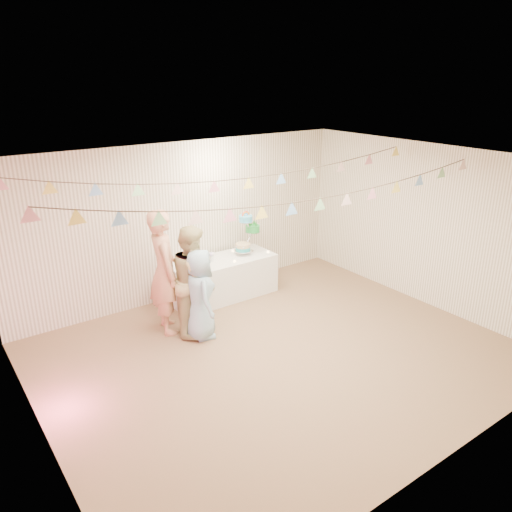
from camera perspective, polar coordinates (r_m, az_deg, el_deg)
floor at (r=6.93m, az=2.58°, el=-11.19°), size 6.00×6.00×0.00m
ceiling at (r=5.99m, az=2.97°, el=10.51°), size 6.00×6.00×0.00m
back_wall at (r=8.34m, az=-7.99°, el=3.98°), size 6.00×6.00×0.00m
front_wall at (r=4.85m, az=21.72°, el=-9.87°), size 6.00×6.00×0.00m
left_wall at (r=5.21m, az=-24.40°, el=-8.12°), size 5.00×5.00×0.00m
right_wall at (r=8.45m, az=18.94°, el=3.28°), size 5.00×5.00×0.00m
table at (r=8.46m, az=-3.81°, el=-2.53°), size 1.81×0.72×0.68m
cake_stand at (r=8.52m, az=-0.97°, el=3.11°), size 0.62×0.36×0.69m
cake_bottom at (r=8.48m, az=-1.56°, el=1.16°), size 0.31×0.31×0.15m
cake_middle at (r=8.69m, az=-0.34°, el=3.52°), size 0.27×0.27×0.22m
cake_top_tier at (r=8.39m, az=-1.20°, el=4.81°), size 0.25×0.25×0.19m
platter at (r=8.05m, az=-6.49°, el=-0.63°), size 0.35×0.35×0.02m
posy at (r=8.24m, az=-5.12°, el=0.41°), size 0.13×0.13×0.15m
person_adult_a at (r=7.27m, az=-10.41°, el=-1.77°), size 0.59×0.76×1.85m
person_adult_b at (r=7.22m, az=-7.10°, el=-2.74°), size 0.95×1.00×1.62m
person_child at (r=7.10m, az=-6.41°, el=-4.38°), size 0.57×0.73×1.33m
bunting_back at (r=6.92m, az=-2.84°, el=9.73°), size 5.60×1.10×0.40m
bunting_front at (r=5.90m, az=4.14°, el=7.55°), size 5.60×0.90×0.36m
tealight_0 at (r=7.84m, az=-8.24°, el=-1.80°), size 0.04×0.04×0.03m
tealight_1 at (r=8.31m, az=-6.57°, el=-0.43°), size 0.04×0.04×0.03m
tealight_2 at (r=8.21m, az=-2.46°, el=-0.58°), size 0.04×0.04×0.03m
tealight_3 at (r=8.68m, az=-2.68°, el=0.60°), size 0.04×0.04×0.03m
tealight_4 at (r=8.63m, az=1.39°, el=0.49°), size 0.04×0.04×0.03m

